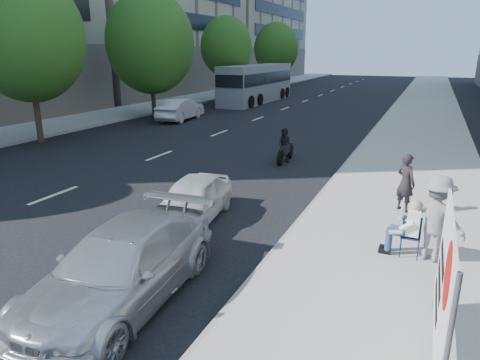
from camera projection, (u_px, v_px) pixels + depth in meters
The scene contains 16 objects.
ground at pixel (200, 260), 9.57m from camera, with size 160.00×160.00×0.00m, color black.
near_sidewalk at pixel (422, 128), 25.51m from camera, with size 5.00×120.00×0.15m, color #9F9D94.
far_sidewalk at pixel (137, 110), 33.55m from camera, with size 4.50×120.00×0.15m, color #9F9D94.
tree_far_b at pixel (27, 37), 20.41m from camera, with size 5.40×5.40×8.24m.
tree_far_c at pixel (150, 43), 29.19m from camera, with size 6.00×6.00×8.47m.
tree_far_d at pixel (226, 47), 39.73m from camera, with size 4.80×4.80×7.65m.
tree_far_e at pixel (276, 49), 52.02m from camera, with size 5.40×5.40×7.89m.
seated_protester at pixel (407, 224), 9.29m from camera, with size 0.83×1.11×1.31m.
jogger at pixel (436, 219), 9.01m from camera, with size 1.22×0.70×1.88m, color gray.
pedestrian_woman at pixel (406, 183), 11.88m from camera, with size 0.60×0.39×1.64m, color black.
protest_banner at pixel (443, 285), 5.86m from camera, with size 0.08×3.06×2.20m.
parked_sedan at pixel (122, 267), 7.81m from camera, with size 1.96×4.82×1.40m, color #A2A4A9.
white_sedan_near at pixel (192, 199), 11.66m from camera, with size 1.43×3.54×1.21m, color silver.
white_sedan_mid at pixel (180, 109), 28.81m from camera, with size 1.54×4.42×1.46m, color silver.
motorcycle at pixel (285, 147), 17.84m from camera, with size 0.75×2.05×1.42m.
bus at pixel (257, 84), 39.08m from camera, with size 2.76×12.06×3.30m.
Camera 1 is at (4.33, -7.54, 4.47)m, focal length 32.00 mm.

